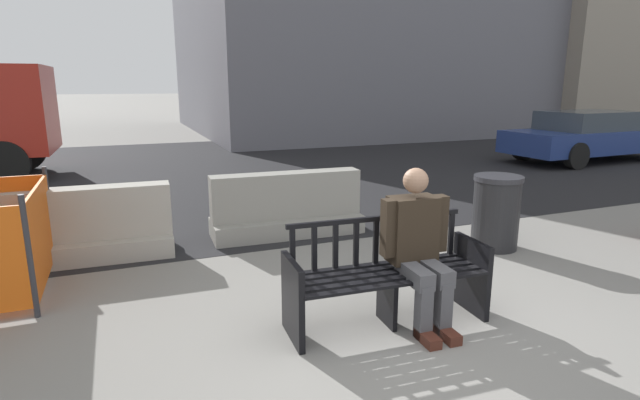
# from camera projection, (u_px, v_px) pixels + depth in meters

# --- Properties ---
(ground_plane) EXTENTS (200.00, 200.00, 0.00)m
(ground_plane) POSITION_uv_depth(u_px,v_px,m) (419.00, 351.00, 3.80)
(ground_plane) COLOR gray
(street_asphalt) EXTENTS (120.00, 12.00, 0.01)m
(street_asphalt) POSITION_uv_depth(u_px,v_px,m) (213.00, 170.00, 11.65)
(street_asphalt) COLOR black
(street_asphalt) RESTS_ON ground
(street_bench) EXTENTS (1.72, 0.62, 0.88)m
(street_bench) POSITION_uv_depth(u_px,v_px,m) (386.00, 278.00, 4.17)
(street_bench) COLOR black
(street_bench) RESTS_ON ground
(seated_person) EXTENTS (0.59, 0.74, 1.31)m
(seated_person) POSITION_uv_depth(u_px,v_px,m) (418.00, 244.00, 4.13)
(seated_person) COLOR #2D2319
(seated_person) RESTS_ON ground
(jersey_barrier_centre) EXTENTS (2.03, 0.77, 0.84)m
(jersey_barrier_centre) POSITION_uv_depth(u_px,v_px,m) (287.00, 209.00, 6.67)
(jersey_barrier_centre) COLOR gray
(jersey_barrier_centre) RESTS_ON ground
(jersey_barrier_left) EXTENTS (2.03, 0.76, 0.84)m
(jersey_barrier_left) POSITION_uv_depth(u_px,v_px,m) (81.00, 231.00, 5.71)
(jersey_barrier_left) COLOR #ADA89E
(jersey_barrier_left) RESTS_ON ground
(car_sedan_mid) EXTENTS (4.83, 1.96, 1.29)m
(car_sedan_mid) POSITION_uv_depth(u_px,v_px,m) (590.00, 136.00, 12.93)
(car_sedan_mid) COLOR navy
(car_sedan_mid) RESTS_ON ground
(trash_bin) EXTENTS (0.58, 0.58, 0.90)m
(trash_bin) POSITION_uv_depth(u_px,v_px,m) (496.00, 212.00, 6.08)
(trash_bin) COLOR #232326
(trash_bin) RESTS_ON ground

